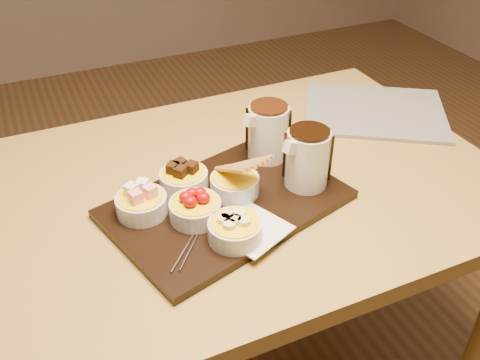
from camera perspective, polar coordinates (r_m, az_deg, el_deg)
name	(u,v)px	position (r m, az deg, el deg)	size (l,w,h in m)	color
dining_table	(228,218)	(1.22, -1.27, -4.05)	(1.20, 0.80, 0.75)	#AB8B3F
serving_board	(227,204)	(1.08, -1.45, -2.58)	(0.46, 0.30, 0.02)	black
napkin	(251,229)	(1.01, 1.22, -5.24)	(0.12, 0.12, 0.00)	white
bowl_marshmallows	(142,205)	(1.05, -10.44, -2.63)	(0.10, 0.10, 0.04)	silver
bowl_cake	(184,180)	(1.11, -6.00, -0.04)	(0.10, 0.10, 0.04)	silver
bowl_strawberries	(195,210)	(1.03, -4.79, -3.23)	(0.10, 0.10, 0.04)	silver
bowl_biscotti	(235,185)	(1.09, -0.57, -0.54)	(0.10, 0.10, 0.04)	silver
bowl_bananas	(235,231)	(0.98, -0.55, -5.44)	(0.10, 0.10, 0.04)	silver
pitcher_dark_chocolate	(307,159)	(1.10, 7.20, 2.25)	(0.09, 0.09, 0.12)	silver
pitcher_milk_chocolate	(268,133)	(1.18, 3.02, 5.07)	(0.09, 0.09, 0.12)	silver
fondue_skewers	(199,225)	(1.02, -4.37, -4.81)	(0.26, 0.03, 0.01)	silver
newspaper	(374,111)	(1.47, 14.13, 7.13)	(0.36, 0.29, 0.01)	beige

